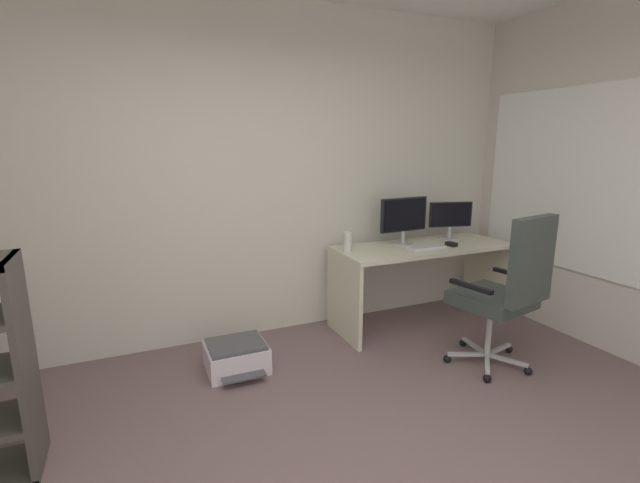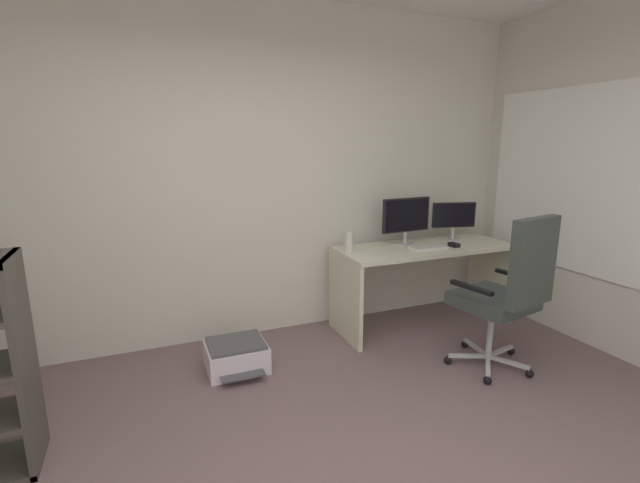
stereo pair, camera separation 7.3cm
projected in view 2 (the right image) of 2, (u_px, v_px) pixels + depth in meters
wall_back at (236, 175)px, 3.66m from camera, size 5.27×0.10×2.79m
window_pane at (566, 179)px, 3.77m from camera, size 0.01×1.44×1.44m
window_frame at (565, 179)px, 3.77m from camera, size 0.02×1.52×1.52m
desk at (424, 266)px, 4.02m from camera, size 1.63×0.63×0.75m
monitor_main at (406, 217)px, 3.98m from camera, size 0.49×0.18×0.42m
monitor_secondary at (454, 217)px, 4.19m from camera, size 0.42×0.18×0.36m
keyboard at (428, 248)px, 3.86m from camera, size 0.34×0.14×0.02m
computer_mouse at (454, 245)px, 3.94m from camera, size 0.07×0.11×0.03m
desktop_speaker at (349, 242)px, 3.76m from camera, size 0.07×0.07×0.17m
office_chair at (508, 289)px, 3.14m from camera, size 0.64×0.68×1.18m
printer at (236, 356)px, 3.29m from camera, size 0.44×0.46×0.22m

